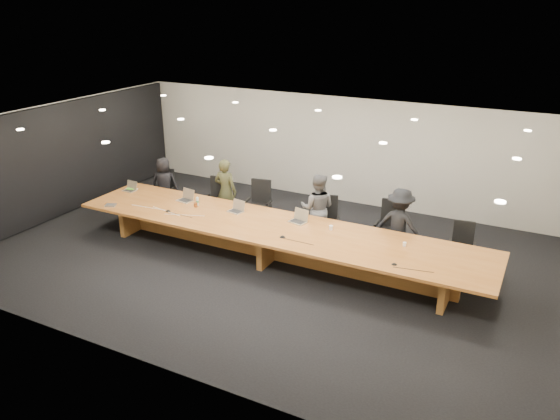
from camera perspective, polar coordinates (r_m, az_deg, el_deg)
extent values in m
plane|color=black|center=(11.61, -0.68, -5.08)|extent=(12.00, 12.00, 0.00)
cube|color=silver|center=(14.55, 6.70, 6.21)|extent=(12.00, 0.02, 2.80)
cube|color=black|center=(14.68, -21.76, 4.83)|extent=(0.08, 7.84, 2.74)
cube|color=#985521|center=(11.31, -0.69, -1.81)|extent=(9.00, 1.80, 0.06)
cube|color=brown|center=(11.46, -0.68, -3.54)|extent=(7.65, 0.15, 0.69)
cube|color=brown|center=(13.39, -14.45, -0.46)|extent=(0.12, 1.26, 0.69)
cube|color=brown|center=(11.46, -0.68, -3.54)|extent=(0.12, 1.26, 0.69)
cube|color=brown|center=(10.46, 17.20, -7.17)|extent=(0.12, 1.26, 0.69)
imported|color=black|center=(14.32, -11.98, 2.67)|extent=(0.80, 0.66, 1.39)
imported|color=#31321B|center=(13.22, -5.70, 1.96)|extent=(0.60, 0.40, 1.60)
imported|color=#4E4F51|center=(12.14, 3.94, 0.17)|extent=(0.90, 0.78, 1.59)
imported|color=black|center=(11.51, 12.37, -1.55)|extent=(1.08, 0.71, 1.58)
cylinder|color=silver|center=(12.50, -8.62, 0.88)|extent=(0.08, 0.08, 0.19)
cylinder|color=brown|center=(12.44, -8.81, 0.53)|extent=(0.09, 0.09, 0.10)
cone|color=silver|center=(11.13, 5.35, -1.86)|extent=(0.08, 0.08, 0.09)
cone|color=white|center=(10.64, 12.88, -3.52)|extent=(0.07, 0.07, 0.08)
cube|color=white|center=(13.89, -15.33, 2.07)|extent=(0.33, 0.29, 0.02)
cube|color=#69C935|center=(13.89, -15.35, 2.15)|extent=(0.20, 0.14, 0.03)
cube|color=#AAAAAF|center=(12.95, -17.28, 0.49)|extent=(0.28, 0.25, 0.03)
cone|color=black|center=(12.31, -11.62, -0.07)|extent=(0.15, 0.15, 0.03)
cone|color=black|center=(10.77, 0.26, -2.79)|extent=(0.12, 0.12, 0.03)
cone|color=black|center=(9.92, 11.86, -5.53)|extent=(0.13, 0.13, 0.03)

